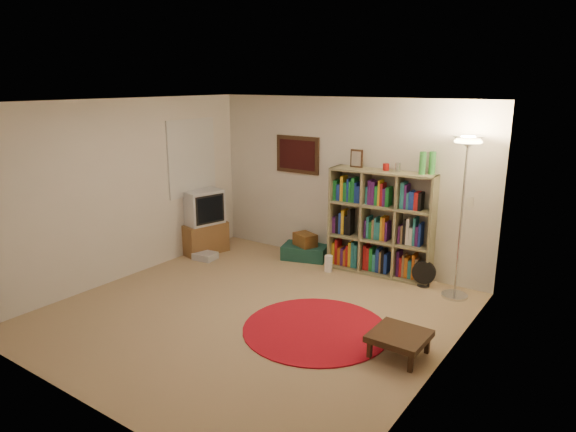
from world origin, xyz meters
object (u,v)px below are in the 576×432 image
at_px(bookshelf, 380,224).
at_px(floor_lamp, 466,165).
at_px(floor_fan, 424,274).
at_px(suitcase, 305,252).
at_px(tv_stand, 202,222).
at_px(side_table, 399,337).

bearing_deg(bookshelf, floor_lamp, -15.78).
distance_m(floor_fan, suitcase, 1.95).
xyz_separation_m(floor_lamp, suitcase, (-2.41, 0.14, -1.62)).
xyz_separation_m(bookshelf, suitcase, (-1.21, -0.12, -0.62)).
xyz_separation_m(tv_stand, side_table, (3.96, -1.28, -0.29)).
relative_size(tv_stand, side_table, 1.87).
bearing_deg(floor_lamp, floor_fan, 167.39).
relative_size(floor_lamp, floor_fan, 5.75).
relative_size(bookshelf, side_table, 3.29).
xyz_separation_m(floor_fan, tv_stand, (-3.50, -0.64, 0.32)).
relative_size(tv_stand, suitcase, 1.32).
height_order(suitcase, side_table, side_table).
xyz_separation_m(floor_lamp, tv_stand, (-3.96, -0.53, -1.23)).
bearing_deg(side_table, floor_lamp, 89.70).
distance_m(floor_fan, side_table, 1.96).
xyz_separation_m(bookshelf, side_table, (1.19, -2.06, -0.52)).
height_order(floor_lamp, floor_fan, floor_lamp).
height_order(bookshelf, side_table, bookshelf).
bearing_deg(side_table, tv_stand, 162.12).
bearing_deg(suitcase, bookshelf, -11.77).
bearing_deg(tv_stand, side_table, -3.78).
distance_m(floor_lamp, suitcase, 2.91).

